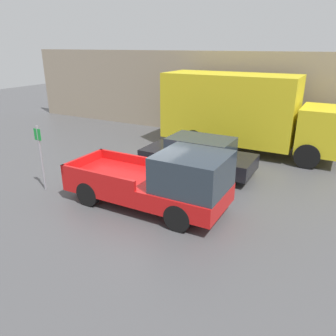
{
  "coord_description": "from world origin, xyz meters",
  "views": [
    {
      "loc": [
        5.79,
        -8.74,
        4.88
      ],
      "look_at": [
        0.86,
        0.28,
        0.99
      ],
      "focal_mm": 35.0,
      "sensor_mm": 36.0,
      "label": 1
    }
  ],
  "objects_px": {
    "pickup_truck": "(161,181)",
    "delivery_truck": "(242,111)",
    "car": "(198,155)",
    "parking_sign": "(41,154)"
  },
  "relations": [
    {
      "from": "pickup_truck",
      "to": "delivery_truck",
      "type": "relative_size",
      "value": 0.63
    },
    {
      "from": "pickup_truck",
      "to": "car",
      "type": "xyz_separation_m",
      "value": [
        -0.25,
        3.45,
        -0.18
      ]
    },
    {
      "from": "car",
      "to": "delivery_truck",
      "type": "relative_size",
      "value": 0.55
    },
    {
      "from": "car",
      "to": "delivery_truck",
      "type": "xyz_separation_m",
      "value": [
        0.54,
        3.75,
        1.18
      ]
    },
    {
      "from": "delivery_truck",
      "to": "parking_sign",
      "type": "relative_size",
      "value": 3.52
    },
    {
      "from": "pickup_truck",
      "to": "parking_sign",
      "type": "distance_m",
      "value": 4.46
    },
    {
      "from": "pickup_truck",
      "to": "delivery_truck",
      "type": "distance_m",
      "value": 7.27
    },
    {
      "from": "car",
      "to": "parking_sign",
      "type": "xyz_separation_m",
      "value": [
        -4.14,
        -4.15,
        0.56
      ]
    },
    {
      "from": "delivery_truck",
      "to": "parking_sign",
      "type": "height_order",
      "value": "delivery_truck"
    },
    {
      "from": "pickup_truck",
      "to": "parking_sign",
      "type": "xyz_separation_m",
      "value": [
        -4.39,
        -0.7,
        0.38
      ]
    }
  ]
}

